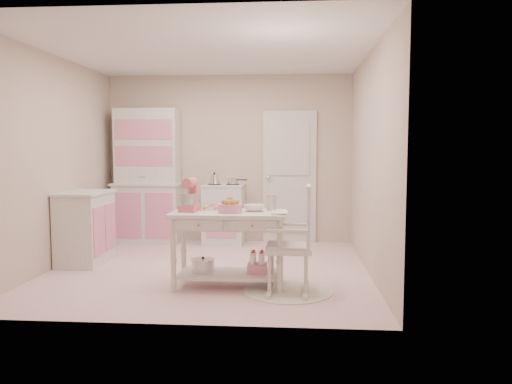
% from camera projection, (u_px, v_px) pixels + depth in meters
% --- Properties ---
extents(room_shell, '(3.84, 3.84, 2.62)m').
position_uv_depth(room_shell, '(208.00, 133.00, 5.90)').
color(room_shell, pink).
rests_on(room_shell, ground).
extents(door, '(0.82, 0.05, 2.04)m').
position_uv_depth(door, '(290.00, 177.00, 7.74)').
color(door, white).
rests_on(door, ground).
extents(hutch, '(1.06, 0.50, 2.08)m').
position_uv_depth(hutch, '(147.00, 176.00, 7.70)').
color(hutch, white).
rests_on(hutch, ground).
extents(stove, '(0.62, 0.57, 0.92)m').
position_uv_depth(stove, '(224.00, 214.00, 7.61)').
color(stove, white).
rests_on(stove, ground).
extents(base_cabinet, '(0.54, 0.84, 0.92)m').
position_uv_depth(base_cabinet, '(85.00, 228.00, 6.35)').
color(base_cabinet, white).
rests_on(base_cabinet, ground).
extents(lace_rug, '(0.92, 0.92, 0.01)m').
position_uv_depth(lace_rug, '(288.00, 291.00, 5.12)').
color(lace_rug, white).
rests_on(lace_rug, ground).
extents(rocking_chair, '(0.51, 0.74, 1.10)m').
position_uv_depth(rocking_chair, '(289.00, 238.00, 5.08)').
color(rocking_chair, white).
rests_on(rocking_chair, ground).
extents(work_table, '(1.20, 0.60, 0.80)m').
position_uv_depth(work_table, '(229.00, 249.00, 5.26)').
color(work_table, white).
rests_on(work_table, ground).
extents(stand_mixer, '(0.24, 0.30, 0.34)m').
position_uv_depth(stand_mixer, '(190.00, 195.00, 5.27)').
color(stand_mixer, '#E46071').
rests_on(stand_mixer, work_table).
extents(cookie_tray, '(0.34, 0.24, 0.02)m').
position_uv_depth(cookie_tray, '(217.00, 209.00, 5.42)').
color(cookie_tray, silver).
rests_on(cookie_tray, work_table).
extents(bread_basket, '(0.25, 0.25, 0.09)m').
position_uv_depth(bread_basket, '(230.00, 208.00, 5.17)').
color(bread_basket, pink).
rests_on(bread_basket, work_table).
extents(mixing_bowl, '(0.22, 0.22, 0.07)m').
position_uv_depth(mixing_bowl, '(254.00, 208.00, 5.29)').
color(mixing_bowl, white).
rests_on(mixing_bowl, work_table).
extents(metal_pitcher, '(0.10, 0.10, 0.17)m').
position_uv_depth(metal_pitcher, '(271.00, 203.00, 5.35)').
color(metal_pitcher, silver).
rests_on(metal_pitcher, work_table).
extents(recipe_book, '(0.17, 0.23, 0.02)m').
position_uv_depth(recipe_book, '(271.00, 213.00, 5.07)').
color(recipe_book, white).
rests_on(recipe_book, work_table).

